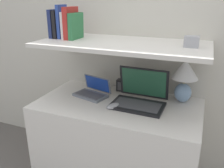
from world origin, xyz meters
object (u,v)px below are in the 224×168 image
Objects in this scene: book_blue at (62,22)px; shelf_gadget at (192,42)px; table_lamp at (185,76)px; laptop_large at (140,97)px; book_white at (66,25)px; book_red at (71,23)px; book_green at (76,26)px; laptop_small at (93,92)px; router_box at (125,86)px; book_black at (58,24)px; computer_mouse at (113,106)px; book_navy at (54,24)px.

shelf_gadget is at bearing 0.00° from book_blue.
table_lamp is at bearing 101.97° from shelf_gadget.
laptop_large is 1.93× the size of book_white.
book_blue is at bearing -171.60° from table_lamp.
book_green is at bearing 0.00° from book_red.
laptop_small is 2.20× the size of router_box.
book_black is 0.84× the size of book_blue.
laptop_large is at bearing -3.20° from book_red.
computer_mouse is 0.49× the size of book_blue.
book_white reaches higher than shelf_gadget.
laptop_small is 1.52× the size of book_green.
laptop_small is 2.41× the size of computer_mouse.
book_blue is (0.07, 0.00, 0.02)m from book_navy.
book_navy is (-0.57, 0.17, 0.54)m from computer_mouse.
book_green is (-0.37, 0.17, 0.53)m from computer_mouse.
book_black is (-0.50, -0.18, 0.51)m from router_box.
table_lamp reaches higher than laptop_small.
computer_mouse is 0.59× the size of book_black.
table_lamp is 0.57m from computer_mouse.
book_black is at bearing 180.00° from book_red.
laptop_large is 2.84× the size of router_box.
book_red reaches higher than shelf_gadget.
book_red is (-0.57, 0.03, 0.51)m from laptop_large.
book_green is at bearing 0.00° from book_blue.
book_blue is 0.05m from book_white.
book_blue reaches higher than book_black.
book_red reaches higher than book_navy.
laptop_small is (-0.69, -0.15, -0.17)m from table_lamp.
table_lamp reaches higher than computer_mouse.
book_black is at bearing 180.00° from book_white.
laptop_large is at bearing 41.67° from computer_mouse.
table_lamp is at bearing 8.40° from book_blue.
laptop_large reaches higher than laptop_small.
book_white is at bearing 177.02° from laptop_large.
laptop_small is 0.56m from book_red.
book_blue is at bearing 161.22° from computer_mouse.
laptop_large is 0.85m from book_black.
router_box is at bearing 22.51° from book_white.
laptop_large is 1.97× the size of book_green.
laptop_large is 1.29× the size of laptop_small.
laptop_large is 0.79m from book_white.
computer_mouse is at bearing -16.53° from book_navy.
book_white is (0.11, 0.00, -0.01)m from book_navy.
laptop_small is 0.85m from shelf_gadget.
book_white is at bearing -157.49° from router_box.
shelf_gadget is (0.97, 0.00, -0.09)m from book_blue.
table_lamp is 1.31× the size of book_blue.
book_navy is at bearing 178.06° from laptop_small.
laptop_small is 0.29m from computer_mouse.
book_white is (-0.46, 0.17, 0.53)m from computer_mouse.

